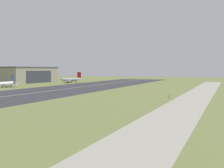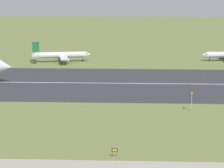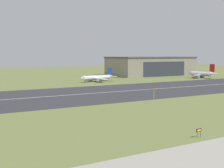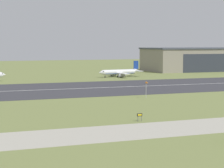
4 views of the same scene
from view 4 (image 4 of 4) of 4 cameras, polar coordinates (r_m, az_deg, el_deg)
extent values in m
plane|color=olive|center=(127.93, 8.44, -2.60)|extent=(673.82, 673.82, 0.00)
cube|color=#333338|center=(174.45, 0.24, -0.43)|extent=(433.82, 55.36, 0.06)
cube|color=silver|center=(174.45, 0.24, -0.42)|extent=(390.44, 0.70, 0.01)
cube|color=gray|center=(288.08, 11.12, 3.12)|extent=(67.29, 33.43, 13.93)
cube|color=#424751|center=(287.91, 11.15, 4.60)|extent=(68.29, 34.43, 0.90)
cube|color=#2D333D|center=(274.01, 12.95, 2.69)|extent=(40.37, 0.12, 11.15)
cylinder|color=white|center=(228.27, 0.90, 1.58)|extent=(18.51, 4.42, 2.59)
cone|color=white|center=(223.75, -1.45, 1.51)|extent=(2.58, 2.81, 2.59)
cone|color=white|center=(233.32, 3.25, 1.77)|extent=(3.32, 2.63, 2.33)
cube|color=black|center=(224.26, -1.16, 1.65)|extent=(1.32, 2.30, 0.44)
cube|color=navy|center=(228.32, 0.90, 1.41)|extent=(16.67, 4.11, 0.20)
cube|color=white|center=(233.22, 0.18, 1.55)|extent=(3.73, 9.07, 0.40)
cylinder|color=#A8A8B2|center=(232.41, 0.13, 1.28)|extent=(3.51, 1.93, 1.60)
cube|color=white|center=(223.08, 1.49, 1.38)|extent=(3.73, 9.07, 0.40)
cylinder|color=#A8A8B2|center=(223.51, 1.27, 1.12)|extent=(3.51, 1.93, 1.60)
cube|color=navy|center=(232.93, 3.15, 2.51)|extent=(2.83, 0.56, 4.40)
cube|color=white|center=(236.14, 2.84, 1.80)|extent=(2.85, 4.19, 0.24)
cube|color=white|center=(230.46, 3.63, 1.71)|extent=(2.85, 4.19, 0.24)
cylinder|color=black|center=(224.89, -0.91, 1.03)|extent=(0.24, 0.24, 1.34)
cylinder|color=black|center=(224.93, -0.91, 0.91)|extent=(0.84, 0.84, 0.44)
cylinder|color=black|center=(229.85, 0.75, 1.12)|extent=(0.24, 0.24, 1.34)
cylinder|color=black|center=(229.88, 0.75, 1.01)|extent=(0.84, 0.84, 0.44)
cylinder|color=black|center=(227.09, 1.11, 1.07)|extent=(0.24, 0.24, 1.34)
cylinder|color=black|center=(227.13, 1.11, 0.95)|extent=(0.84, 0.84, 0.44)
cone|color=white|center=(210.02, -14.00, 1.19)|extent=(2.79, 2.99, 2.60)
cube|color=black|center=(209.60, -14.34, 1.31)|extent=(1.50, 2.38, 0.44)
cylinder|color=#B7B7BC|center=(140.73, 4.47, -0.77)|extent=(0.14, 0.14, 5.23)
cone|color=orange|center=(139.32, 4.62, 0.15)|extent=(0.92, 2.23, 0.60)
cylinder|color=#4C4C51|center=(98.49, 3.40, -4.58)|extent=(0.10, 0.10, 1.17)
cylinder|color=#4C4C51|center=(98.85, 3.86, -4.54)|extent=(0.10, 0.10, 1.17)
cube|color=black|center=(98.52, 3.63, -4.04)|extent=(1.26, 0.12, 0.64)
cube|color=yellow|center=(98.46, 3.65, -4.05)|extent=(0.95, 0.02, 0.38)
camera|label=1|loc=(114.54, -75.97, -0.97)|focal=50.00mm
camera|label=2|loc=(49.92, 89.05, 22.73)|focal=85.00mm
camera|label=3|loc=(46.45, -27.71, 3.14)|focal=50.00mm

